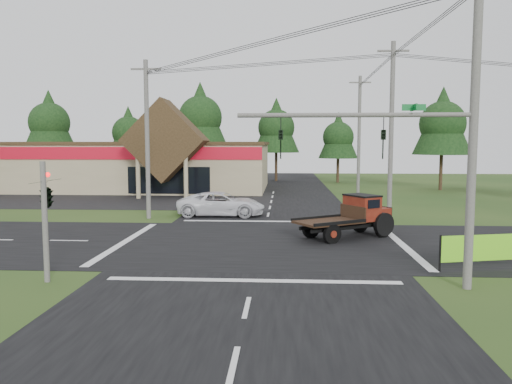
{
  "coord_description": "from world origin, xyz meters",
  "views": [
    {
      "loc": [
        1.14,
        -24.84,
        5.03
      ],
      "look_at": [
        -0.53,
        4.19,
        2.2
      ],
      "focal_mm": 35.0,
      "sensor_mm": 36.0,
      "label": 1
    }
  ],
  "objects": [
    {
      "name": "road_ew",
      "position": [
        0.0,
        0.0,
        0.01
      ],
      "size": [
        120.0,
        12.0,
        0.02
      ],
      "primitive_type": "cube",
      "color": "black",
      "rests_on": "ground"
    },
    {
      "name": "utility_pole_nr",
      "position": [
        7.5,
        -7.5,
        5.64
      ],
      "size": [
        2.0,
        0.3,
        11.0
      ],
      "color": "#595651",
      "rests_on": "ground"
    },
    {
      "name": "utility_pole_nw",
      "position": [
        -8.0,
        8.0,
        5.39
      ],
      "size": [
        2.0,
        0.3,
        10.5
      ],
      "color": "#595651",
      "rests_on": "ground"
    },
    {
      "name": "parking_apron",
      "position": [
        -14.0,
        19.0,
        0.01
      ],
      "size": [
        28.0,
        14.0,
        0.02
      ],
      "primitive_type": "cube",
      "color": "black",
      "rests_on": "ground"
    },
    {
      "name": "ground",
      "position": [
        0.0,
        0.0,
        0.0
      ],
      "size": [
        120.0,
        120.0,
        0.0
      ],
      "primitive_type": "plane",
      "color": "#223F16",
      "rests_on": "ground"
    },
    {
      "name": "tree_row_b",
      "position": [
        -20.0,
        42.0,
        6.7
      ],
      "size": [
        5.6,
        5.6,
        10.1
      ],
      "color": "#332316",
      "rests_on": "ground"
    },
    {
      "name": "tree_row_d",
      "position": [
        0.0,
        42.0,
        7.38
      ],
      "size": [
        6.16,
        6.16,
        11.11
      ],
      "color": "#332316",
      "rests_on": "ground"
    },
    {
      "name": "utility_pole_ne",
      "position": [
        8.0,
        8.0,
        5.89
      ],
      "size": [
        2.0,
        0.3,
        11.5
      ],
      "color": "#595651",
      "rests_on": "ground"
    },
    {
      "name": "cvs_building",
      "position": [
        -15.7,
        29.57,
        2.78
      ],
      "size": [
        30.4,
        18.2,
        9.19
      ],
      "color": "tan",
      "rests_on": "ground"
    },
    {
      "name": "white_pickup",
      "position": [
        -3.26,
        9.44,
        0.84
      ],
      "size": [
        6.07,
        2.86,
        1.68
      ],
      "primitive_type": "imported",
      "rotation": [
        0.0,
        0.0,
        1.58
      ],
      "color": "white",
      "rests_on": "ground"
    },
    {
      "name": "tree_row_c",
      "position": [
        -10.0,
        41.0,
        8.72
      ],
      "size": [
        7.28,
        7.28,
        13.13
      ],
      "color": "#332316",
      "rests_on": "ground"
    },
    {
      "name": "tree_side_ne",
      "position": [
        18.0,
        30.0,
        7.38
      ],
      "size": [
        6.16,
        6.16,
        11.11
      ],
      "color": "#332316",
      "rests_on": "ground"
    },
    {
      "name": "traffic_signal_corner",
      "position": [
        -7.5,
        -7.32,
        3.52
      ],
      "size": [
        0.53,
        2.48,
        4.4
      ],
      "color": "#595651",
      "rests_on": "ground"
    },
    {
      "name": "tree_row_a",
      "position": [
        -30.0,
        40.0,
        8.05
      ],
      "size": [
        6.72,
        6.72,
        12.12
      ],
      "color": "#332316",
      "rests_on": "ground"
    },
    {
      "name": "tree_row_e",
      "position": [
        8.0,
        40.0,
        6.03
      ],
      "size": [
        5.04,
        5.04,
        9.09
      ],
      "color": "#332316",
      "rests_on": "ground"
    },
    {
      "name": "road_ns",
      "position": [
        0.0,
        0.0,
        0.01
      ],
      "size": [
        12.0,
        120.0,
        0.02
      ],
      "primitive_type": "cube",
      "color": "black",
      "rests_on": "ground"
    },
    {
      "name": "roadside_banner",
      "position": [
        9.3,
        -4.75,
        0.74
      ],
      "size": [
        4.23,
        1.12,
        1.47
      ],
      "primitive_type": null,
      "rotation": [
        0.0,
        0.0,
        0.23
      ],
      "color": "#70D61C",
      "rests_on": "ground"
    },
    {
      "name": "antique_flatbed_truck",
      "position": [
        4.41,
        1.69,
        1.16
      ],
      "size": [
        5.8,
        4.77,
        2.32
      ],
      "primitive_type": null,
      "rotation": [
        0.0,
        0.0,
        -1.0
      ],
      "color": "#57130C",
      "rests_on": "ground"
    },
    {
      "name": "utility_pole_n",
      "position": [
        8.0,
        22.0,
        5.74
      ],
      "size": [
        2.0,
        0.3,
        11.2
      ],
      "color": "#595651",
      "rests_on": "ground"
    },
    {
      "name": "traffic_signal_mast",
      "position": [
        5.82,
        -7.5,
        4.43
      ],
      "size": [
        8.12,
        0.24,
        7.0
      ],
      "color": "#595651",
      "rests_on": "ground"
    }
  ]
}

